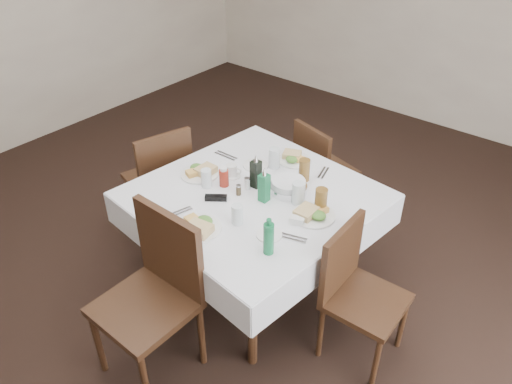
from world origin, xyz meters
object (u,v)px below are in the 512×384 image
(water_n, at_px, (274,158))
(water_s, at_px, (237,214))
(chair_west, at_px, (161,175))
(ketchup_bottle, at_px, (224,177))
(bread_basket, at_px, (288,186))
(green_bottle, at_px, (269,238))
(coffee_mug, at_px, (232,171))
(chair_south, at_px, (157,286))
(dining_table, at_px, (254,203))
(chair_east, at_px, (354,286))
(oil_cruet_dark, at_px, (256,173))
(water_w, at_px, (206,178))
(water_e, at_px, (298,193))
(oil_cruet_green, at_px, (264,187))
(chair_north, at_px, (319,166))

(water_n, relative_size, water_s, 1.14)
(chair_west, height_order, ketchup_bottle, chair_west)
(bread_basket, bearing_deg, water_n, 144.89)
(green_bottle, bearing_deg, coffee_mug, 145.80)
(chair_west, relative_size, green_bottle, 4.05)
(green_bottle, bearing_deg, chair_south, -132.42)
(dining_table, distance_m, chair_east, 0.84)
(oil_cruet_dark, bearing_deg, water_w, -140.66)
(water_n, distance_m, water_s, 0.68)
(water_e, height_order, bread_basket, water_e)
(chair_south, bearing_deg, water_s, 77.95)
(water_s, height_order, oil_cruet_green, oil_cruet_green)
(ketchup_bottle, bearing_deg, bread_basket, 30.17)
(chair_west, relative_size, ketchup_bottle, 6.70)
(oil_cruet_green, bearing_deg, coffee_mug, 166.13)
(chair_west, height_order, bread_basket, chair_west)
(bread_basket, distance_m, coffee_mug, 0.42)
(dining_table, height_order, chair_west, chair_west)
(water_s, bearing_deg, oil_cruet_green, 94.80)
(oil_cruet_green, height_order, ketchup_bottle, oil_cruet_green)
(chair_north, xyz_separation_m, oil_cruet_dark, (0.05, -0.87, 0.38))
(oil_cruet_dark, xyz_separation_m, oil_cruet_green, (0.14, -0.09, -0.00))
(water_e, relative_size, ketchup_bottle, 1.07)
(ketchup_bottle, height_order, green_bottle, green_bottle)
(chair_south, xyz_separation_m, water_s, (0.12, 0.55, 0.23))
(chair_west, xyz_separation_m, oil_cruet_green, (1.02, -0.02, 0.34))
(chair_west, bearing_deg, chair_north, 48.76)
(chair_east, xyz_separation_m, bread_basket, (-0.66, 0.24, 0.29))
(chair_south, xyz_separation_m, ketchup_bottle, (-0.22, 0.81, 0.24))
(dining_table, xyz_separation_m, chair_north, (-0.09, 0.95, -0.20))
(chair_east, relative_size, bread_basket, 3.62)
(dining_table, distance_m, coffee_mug, 0.28)
(water_s, distance_m, oil_cruet_dark, 0.41)
(dining_table, relative_size, water_e, 10.34)
(water_w, relative_size, green_bottle, 0.55)
(water_s, xyz_separation_m, water_w, (-0.42, 0.17, -0.00))
(coffee_mug, bearing_deg, water_n, 61.47)
(chair_north, bearing_deg, oil_cruet_dark, -86.67)
(chair_south, distance_m, oil_cruet_dark, 0.97)
(water_s, relative_size, ketchup_bottle, 0.92)
(chair_south, bearing_deg, ketchup_bottle, 105.09)
(chair_east, relative_size, water_w, 7.02)
(chair_north, distance_m, coffee_mug, 0.95)
(chair_west, distance_m, coffee_mug, 0.73)
(water_s, bearing_deg, water_n, 108.98)
(bread_basket, bearing_deg, green_bottle, -63.93)
(water_e, bearing_deg, water_s, -111.84)
(water_s, relative_size, bread_basket, 0.52)
(chair_east, bearing_deg, chair_north, 131.82)
(ketchup_bottle, bearing_deg, dining_table, 13.12)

